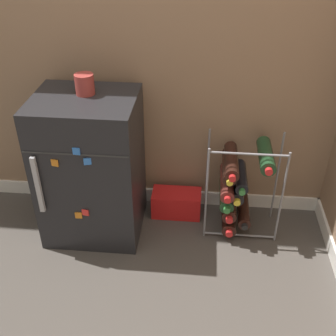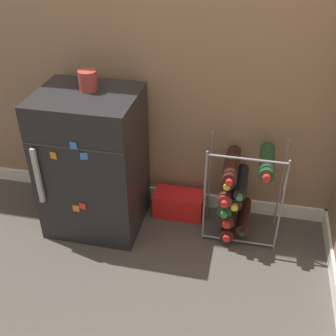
{
  "view_description": "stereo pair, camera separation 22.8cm",
  "coord_description": "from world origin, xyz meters",
  "px_view_note": "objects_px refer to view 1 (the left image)",
  "views": [
    {
      "loc": [
        0.07,
        -1.55,
        1.67
      ],
      "look_at": [
        -0.11,
        0.34,
        0.41
      ],
      "focal_mm": 45.0,
      "sensor_mm": 36.0,
      "label": 1
    },
    {
      "loc": [
        0.29,
        -1.52,
        1.67
      ],
      "look_at": [
        -0.11,
        0.34,
        0.41
      ],
      "focal_mm": 45.0,
      "sensor_mm": 36.0,
      "label": 2
    }
  ],
  "objects_px": {
    "fridge_top_cup": "(85,84)",
    "wine_rack": "(236,186)",
    "soda_box": "(176,203)",
    "mini_fridge": "(91,168)"
  },
  "relations": [
    {
      "from": "fridge_top_cup",
      "to": "wine_rack",
      "type": "bearing_deg",
      "value": 1.6
    },
    {
      "from": "wine_rack",
      "to": "fridge_top_cup",
      "type": "relative_size",
      "value": 5.69
    },
    {
      "from": "wine_rack",
      "to": "soda_box",
      "type": "xyz_separation_m",
      "value": [
        -0.33,
        0.08,
        -0.21
      ]
    },
    {
      "from": "wine_rack",
      "to": "fridge_top_cup",
      "type": "distance_m",
      "value": 0.98
    },
    {
      "from": "mini_fridge",
      "to": "soda_box",
      "type": "bearing_deg",
      "value": 19.06
    },
    {
      "from": "mini_fridge",
      "to": "soda_box",
      "type": "distance_m",
      "value": 0.58
    },
    {
      "from": "soda_box",
      "to": "fridge_top_cup",
      "type": "bearing_deg",
      "value": -166.82
    },
    {
      "from": "soda_box",
      "to": "mini_fridge",
      "type": "bearing_deg",
      "value": -160.94
    },
    {
      "from": "mini_fridge",
      "to": "fridge_top_cup",
      "type": "height_order",
      "value": "fridge_top_cup"
    },
    {
      "from": "wine_rack",
      "to": "soda_box",
      "type": "bearing_deg",
      "value": 165.86
    }
  ]
}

